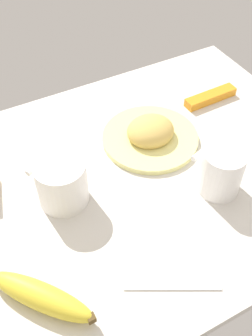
{
  "coord_description": "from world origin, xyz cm",
  "views": [
    {
      "loc": [
        -25.04,
        -46.62,
        62.1
      ],
      "look_at": [
        0.0,
        0.0,
        5.0
      ],
      "focal_mm": 43.55,
      "sensor_mm": 36.0,
      "label": 1
    }
  ],
  "objects_px": {
    "banana": "(42,297)",
    "paper_napkin": "(169,248)",
    "plate_of_food": "(150,135)",
    "coffee_mug_milky": "(62,182)",
    "coffee_mug_black": "(221,171)",
    "snack_bar": "(210,97)"
  },
  "relations": [
    {
      "from": "banana",
      "to": "paper_napkin",
      "type": "relative_size",
      "value": 1.06
    },
    {
      "from": "coffee_mug_milky",
      "to": "snack_bar",
      "type": "xyz_separation_m",
      "value": [
        0.42,
        0.11,
        -0.04
      ]
    },
    {
      "from": "coffee_mug_black",
      "to": "banana",
      "type": "bearing_deg",
      "value": -170.92
    },
    {
      "from": "banana",
      "to": "snack_bar",
      "type": "relative_size",
      "value": 1.25
    },
    {
      "from": "plate_of_food",
      "to": "banana",
      "type": "bearing_deg",
      "value": -144.33
    },
    {
      "from": "coffee_mug_milky",
      "to": "snack_bar",
      "type": "relative_size",
      "value": 0.89
    },
    {
      "from": "coffee_mug_black",
      "to": "paper_napkin",
      "type": "distance_m",
      "value": 0.17
    },
    {
      "from": "banana",
      "to": "paper_napkin",
      "type": "bearing_deg",
      "value": -2.4
    },
    {
      "from": "coffee_mug_milky",
      "to": "coffee_mug_black",
      "type": "bearing_deg",
      "value": -23.17
    },
    {
      "from": "plate_of_food",
      "to": "coffee_mug_milky",
      "type": "height_order",
      "value": "coffee_mug_milky"
    },
    {
      "from": "plate_of_food",
      "to": "banana",
      "type": "height_order",
      "value": "plate_of_food"
    },
    {
      "from": "coffee_mug_black",
      "to": "banana",
      "type": "height_order",
      "value": "coffee_mug_black"
    },
    {
      "from": "coffee_mug_black",
      "to": "banana",
      "type": "relative_size",
      "value": 0.62
    },
    {
      "from": "coffee_mug_black",
      "to": "plate_of_food",
      "type": "bearing_deg",
      "value": 104.37
    },
    {
      "from": "banana",
      "to": "snack_bar",
      "type": "xyz_separation_m",
      "value": [
        0.53,
        0.29,
        -0.01
      ]
    },
    {
      "from": "banana",
      "to": "plate_of_food",
      "type": "bearing_deg",
      "value": 35.67
    },
    {
      "from": "banana",
      "to": "paper_napkin",
      "type": "distance_m",
      "value": 0.22
    },
    {
      "from": "coffee_mug_milky",
      "to": "snack_bar",
      "type": "height_order",
      "value": "coffee_mug_milky"
    },
    {
      "from": "plate_of_food",
      "to": "snack_bar",
      "type": "height_order",
      "value": "plate_of_food"
    },
    {
      "from": "plate_of_food",
      "to": "snack_bar",
      "type": "bearing_deg",
      "value": 14.59
    },
    {
      "from": "coffee_mug_milky",
      "to": "plate_of_food",
      "type": "bearing_deg",
      "value": 15.49
    },
    {
      "from": "coffee_mug_black",
      "to": "snack_bar",
      "type": "bearing_deg",
      "value": 56.63
    }
  ]
}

